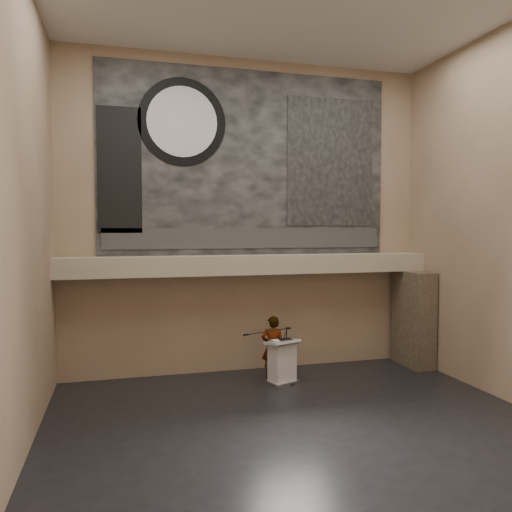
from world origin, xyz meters
name	(u,v)px	position (x,y,z in m)	size (l,w,h in m)	color
floor	(298,422)	(0.00, 0.00, 0.00)	(10.00, 10.00, 0.00)	black
wall_back	(248,216)	(0.00, 4.00, 4.25)	(10.00, 0.02, 8.50)	#866E55
wall_front	(414,199)	(0.00, -4.00, 4.25)	(10.00, 0.02, 8.50)	#866E55
wall_left	(23,208)	(-5.00, 0.00, 4.25)	(0.02, 8.00, 8.50)	#866E55
wall_right	(509,213)	(5.00, 0.00, 4.25)	(0.02, 8.00, 8.50)	#866E55
soffit	(252,265)	(0.00, 3.60, 2.95)	(10.00, 0.80, 0.50)	tan
sprinkler_left	(193,277)	(-1.60, 3.55, 2.67)	(0.04, 0.04, 0.06)	#B2893D
sprinkler_right	(319,273)	(1.90, 3.55, 2.67)	(0.04, 0.04, 0.06)	#B2893D
banner	(249,163)	(0.00, 3.97, 5.70)	(8.00, 0.05, 5.00)	black
banner_text_strip	(249,238)	(0.00, 3.93, 3.65)	(7.76, 0.02, 0.55)	#2C2C2C
banner_clock_rim	(182,122)	(-1.80, 3.93, 6.70)	(2.30, 2.30, 0.02)	black
banner_clock_face	(182,122)	(-1.80, 3.91, 6.70)	(1.84, 1.84, 0.02)	silver
banner_building_print	(331,162)	(2.40, 3.93, 5.80)	(2.60, 0.02, 3.60)	black
banner_brick_print	(119,170)	(-3.40, 3.93, 5.40)	(1.10, 0.02, 3.20)	black
stone_pier	(413,318)	(4.65, 3.15, 1.35)	(0.60, 1.40, 2.70)	#3E3326
lectern	(282,362)	(0.49, 2.51, 0.55)	(0.93, 0.79, 1.14)	silver
binder	(285,339)	(0.58, 2.52, 1.12)	(0.32, 0.25, 0.04)	black
papers	(277,340)	(0.37, 2.51, 1.10)	(0.22, 0.30, 0.01)	white
speaker_person	(273,347)	(0.39, 2.95, 0.83)	(0.60, 0.40, 1.66)	white
mic_stand	(285,375)	(0.57, 2.51, 0.22)	(1.50, 0.75, 1.43)	black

